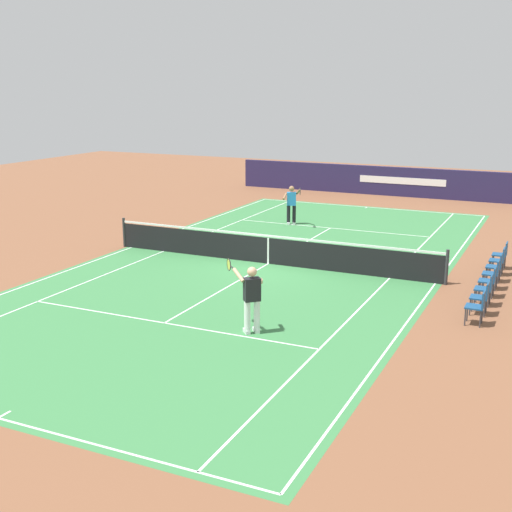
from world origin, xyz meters
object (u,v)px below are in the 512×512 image
Objects in this scene: spectator_chair_0 at (502,253)px; spectator_chair_4 at (490,279)px; spectator_chair_7 at (478,305)px; spectator_chair_3 at (493,272)px; tennis_net at (268,249)px; tennis_player_near at (251,296)px; spectator_chair_1 at (499,259)px; tennis_ball at (405,257)px; tennis_player_far at (292,203)px; spectator_chair_6 at (482,296)px; spectator_chair_5 at (486,287)px; spectator_chair_2 at (497,265)px.

spectator_chair_4 is (3.35, 0.00, 0.00)m from spectator_chair_0.
spectator_chair_3 is at bearing 180.00° from spectator_chair_7.
spectator_chair_4 is 1.00× the size of spectator_chair_7.
tennis_net is at bearing -114.42° from spectator_chair_7.
tennis_player_near reaches higher than spectator_chair_1.
tennis_player_near is 7.25m from spectator_chair_4.
tennis_player_near is 25.71× the size of tennis_ball.
spectator_chair_0 is at bearing 110.32° from tennis_net.
tennis_net reaches higher than spectator_chair_4.
tennis_player_far is at bearing -113.13° from spectator_chair_0.
spectator_chair_6 is (8.82, 8.88, -0.41)m from tennis_player_far.
spectator_chair_0 is 4.19m from spectator_chair_5.
tennis_ball is at bearing -90.46° from spectator_chair_0.
tennis_player_far reaches higher than spectator_chair_0.
spectator_chair_6 is at bearing 0.00° from spectator_chair_4.
spectator_chair_2 is at bearing 58.38° from tennis_player_far.
tennis_player_near is at bearing -34.48° from spectator_chair_2.
spectator_chair_3 is 1.00× the size of spectator_chair_5.
tennis_player_near is 1.93× the size of spectator_chair_1.
spectator_chair_6 is at bearing 127.41° from tennis_player_near.
spectator_chair_4 is at bearing 0.00° from spectator_chair_0.
spectator_chair_4 is (0.84, 0.00, 0.00)m from spectator_chair_3.
spectator_chair_5 is 1.00× the size of spectator_chair_6.
spectator_chair_2 and spectator_chair_3 have the same top height.
tennis_player_near is 1.93× the size of spectator_chair_0.
spectator_chair_3 is at bearing 0.00° from spectator_chair_0.
spectator_chair_6 and spectator_chair_7 have the same top height.
tennis_player_near is 8.57m from spectator_chair_2.
tennis_net is 7.50m from spectator_chair_6.
tennis_net is 6.89× the size of tennis_player_near.
tennis_player_near reaches higher than tennis_net.
spectator_chair_2 is (0.84, 0.00, 0.00)m from spectator_chair_1.
spectator_chair_0 and spectator_chair_7 have the same top height.
spectator_chair_5 is 1.00× the size of spectator_chair_7.
spectator_chair_1 and spectator_chair_7 have the same top height.
spectator_chair_5 is (4.19, 0.00, 0.00)m from spectator_chair_0.
spectator_chair_1 and spectator_chair_4 have the same top height.
tennis_player_near is at bearing -37.92° from spectator_chair_3.
spectator_chair_0 is at bearing 180.00° from spectator_chair_5.
spectator_chair_2 reaches higher than tennis_ball.
spectator_chair_0 is 0.84m from spectator_chair_1.
spectator_chair_3 is 1.00× the size of spectator_chair_6.
tennis_player_far is 1.93× the size of spectator_chair_5.
tennis_net is at bearing -89.02° from spectator_chair_3.
spectator_chair_2 is (-7.05, 4.84, -0.41)m from tennis_player_near.
tennis_player_near is 13.16m from tennis_player_far.
spectator_chair_1 is 0.84m from spectator_chair_2.
spectator_chair_7 is at bearing 0.00° from spectator_chair_1.
spectator_chair_2 is at bearing 97.68° from tennis_net.
spectator_chair_4 is at bearing 180.00° from spectator_chair_7.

